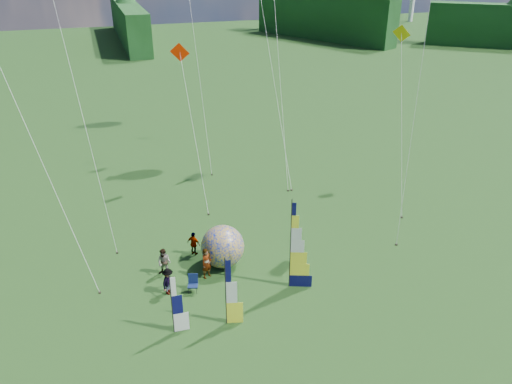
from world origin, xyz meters
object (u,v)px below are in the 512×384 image
object	(u,v)px
feather_banner_main	(290,246)
spectator_b	(164,262)
spectator_d	(194,244)
kite_whale	(270,46)
spectator_c	(168,281)
camp_chair	(193,284)
spectator_a	(207,263)
bol_inflatable	(223,247)
side_banner_left	(226,293)
side_banner_far	(172,306)

from	to	relation	value
feather_banner_main	spectator_b	xyz separation A→B (m)	(-6.42, 3.29, -1.80)
spectator_d	kite_whale	size ratio (longest dim) A/B	0.08
spectator_c	kite_whale	distance (m)	21.55
feather_banner_main	kite_whale	bearing A→B (deg)	94.75
spectator_c	camp_chair	xyz separation A→B (m)	(1.28, -0.28, -0.29)
spectator_a	feather_banner_main	bearing A→B (deg)	-57.67
spectator_b	feather_banner_main	bearing A→B (deg)	8.29
camp_chair	bol_inflatable	bearing A→B (deg)	59.76
spectator_a	bol_inflatable	bearing A→B (deg)	8.56
side_banner_left	side_banner_far	bearing A→B (deg)	-170.20
spectator_c	spectator_b	bearing A→B (deg)	35.49
feather_banner_main	bol_inflatable	size ratio (longest dim) A/B	2.07
spectator_a	kite_whale	world-z (taller)	kite_whale
feather_banner_main	spectator_d	bearing A→B (deg)	152.85
spectator_c	spectator_d	world-z (taller)	spectator_c
camp_chair	kite_whale	distance (m)	21.24
camp_chair	side_banner_left	bearing A→B (deg)	-52.62
kite_whale	spectator_a	bearing A→B (deg)	-125.88
spectator_d	camp_chair	distance (m)	3.74
spectator_b	camp_chair	distance (m)	2.45
spectator_a	spectator_b	size ratio (longest dim) A/B	1.10
side_banner_far	spectator_a	size ratio (longest dim) A/B	1.75
spectator_d	spectator_a	bearing A→B (deg)	141.44
spectator_c	camp_chair	size ratio (longest dim) A/B	1.57
camp_chair	spectator_b	bearing A→B (deg)	138.00
side_banner_far	spectator_d	xyz separation A→B (m)	(2.39, 6.49, -0.86)
side_banner_left	side_banner_far	size ratio (longest dim) A/B	1.16
spectator_a	side_banner_far	bearing A→B (deg)	-151.77
spectator_d	bol_inflatable	bearing A→B (deg)	177.21
spectator_d	spectator_c	bearing A→B (deg)	104.11
side_banner_far	kite_whale	size ratio (longest dim) A/B	0.16
spectator_a	spectator_c	xyz separation A→B (m)	(-2.34, -0.84, -0.14)
side_banner_far	spectator_d	distance (m)	6.97
spectator_a	camp_chair	bearing A→B (deg)	-162.04
spectator_a	spectator_d	distance (m)	2.53
bol_inflatable	spectator_c	xyz separation A→B (m)	(-3.52, -1.73, -0.48)
spectator_a	spectator_d	xyz separation A→B (m)	(-0.22, 2.51, -0.16)
side_banner_left	spectator_b	world-z (taller)	side_banner_left
bol_inflatable	spectator_b	bearing A→B (deg)	178.54
side_banner_far	camp_chair	bearing A→B (deg)	64.43
bol_inflatable	spectator_a	xyz separation A→B (m)	(-1.18, -0.89, -0.34)
side_banner_left	spectator_a	xyz separation A→B (m)	(-0.02, 4.17, -0.97)
spectator_b	spectator_c	xyz separation A→B (m)	(-0.06, -1.82, -0.05)
side_banner_far	spectator_b	bearing A→B (deg)	88.99
spectator_b	spectator_a	bearing A→B (deg)	12.15
spectator_c	spectator_d	bearing A→B (deg)	5.25
spectator_d	side_banner_left	bearing A→B (deg)	138.46
bol_inflatable	camp_chair	bearing A→B (deg)	-138.14
camp_chair	spectator_c	bearing A→B (deg)	-174.37
spectator_d	camp_chair	bearing A→B (deg)	123.39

